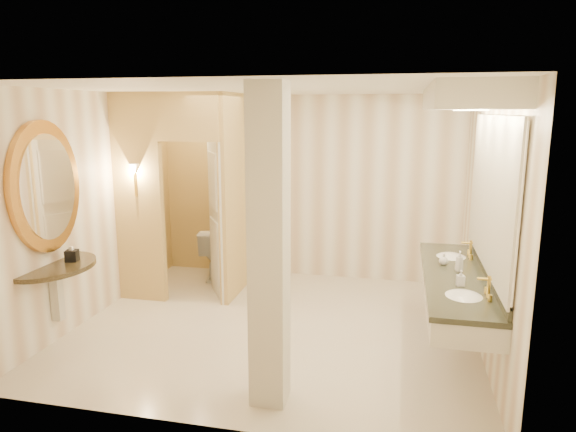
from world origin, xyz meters
name	(u,v)px	position (x,y,z in m)	size (l,w,h in m)	color
floor	(275,326)	(0.00, 0.00, 0.00)	(4.50, 4.50, 0.00)	beige
ceiling	(274,89)	(0.00, 0.00, 2.70)	(4.50, 4.50, 0.00)	white
wall_back	(307,188)	(0.00, 2.00, 1.35)	(4.50, 0.02, 2.70)	white
wall_front	(209,264)	(0.00, -2.00, 1.35)	(4.50, 0.02, 2.70)	white
wall_left	(94,205)	(-2.25, 0.00, 1.35)	(0.02, 4.00, 2.70)	white
wall_right	(488,222)	(2.25, 0.00, 1.35)	(0.02, 4.00, 2.70)	white
toilet_closet	(210,193)	(-1.13, 0.97, 1.39)	(1.50, 1.55, 2.70)	#F2D07F
wall_sconce	(134,170)	(-1.93, 0.43, 1.73)	(0.14, 0.14, 0.42)	gold
vanity	(465,199)	(1.98, -0.30, 1.63)	(0.75, 2.56, 2.09)	beige
console_shelf	(48,221)	(-2.21, -0.88, 1.35)	(1.05, 1.05, 1.98)	black
pillar	(269,250)	(0.33, -1.51, 1.35)	(0.30, 0.30, 2.70)	beige
tissue_box	(72,256)	(-2.07, -0.74, 0.94)	(0.12, 0.12, 0.12)	black
toilet	(215,252)	(-1.32, 1.59, 0.39)	(0.43, 0.75, 0.77)	white
soap_bottle_a	(461,278)	(1.95, -0.66, 0.95)	(0.07, 0.07, 0.15)	beige
soap_bottle_b	(444,259)	(1.84, -0.01, 0.94)	(0.09, 0.09, 0.12)	silver
soap_bottle_c	(459,261)	(1.98, -0.20, 0.98)	(0.08, 0.08, 0.21)	#C6B28C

